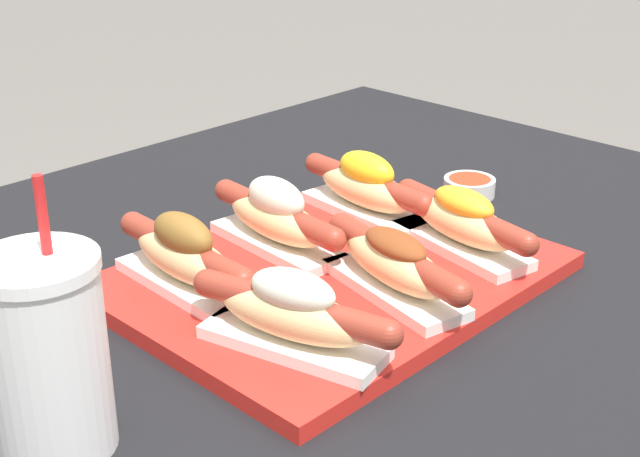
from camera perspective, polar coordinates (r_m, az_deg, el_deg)
serving_tray at (r=0.95m, az=0.87°, el=-3.05°), size 0.44×0.34×0.02m
hot_dog_0 at (r=0.79m, az=-1.73°, el=-5.46°), size 0.10×0.21×0.08m
hot_dog_1 at (r=0.88m, az=4.81°, el=-2.29°), size 0.10×0.21×0.07m
hot_dog_2 at (r=0.99m, az=9.12°, el=0.45°), size 0.09×0.21×0.07m
hot_dog_3 at (r=0.90m, az=-8.67°, el=-1.73°), size 0.07×0.21×0.08m
hot_dog_4 at (r=0.98m, az=-2.80°, el=0.69°), size 0.07×0.21×0.08m
hot_dog_5 at (r=1.07m, az=2.99°, el=2.64°), size 0.07×0.21×0.08m
sauce_bowl at (r=1.20m, az=9.53°, el=2.71°), size 0.07×0.07×0.02m
drink_cup at (r=0.70m, az=-17.05°, el=-7.78°), size 0.09×0.09×0.22m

